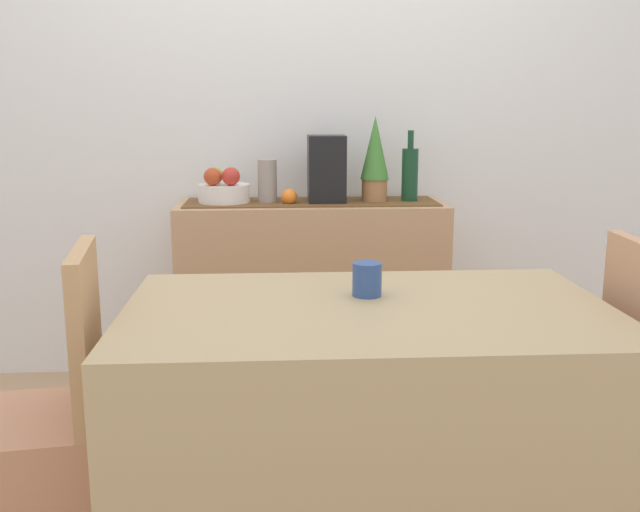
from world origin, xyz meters
The scene contains 16 objects.
ground_plane centered at (0.00, 0.00, -0.01)m, with size 6.40×6.40×0.02m, color tan.
room_wall_rear centered at (0.00, 1.18, 1.35)m, with size 6.40×0.06×2.70m, color white.
sideboard_console centered at (0.03, 0.92, 0.42)m, with size 1.17×0.42×0.84m, color tan.
table_runner centered at (0.03, 0.92, 0.85)m, with size 1.10×0.32×0.01m, color brown.
fruit_bowl centered at (-0.35, 0.92, 0.89)m, with size 0.22×0.22×0.08m, color white.
apple_front centered at (-0.39, 0.87, 0.96)m, with size 0.08×0.08×0.08m, color #B53F20.
apple_upper centered at (-0.31, 0.87, 0.97)m, with size 0.08×0.08×0.08m, color red.
apple_rear centered at (-0.39, 0.96, 0.96)m, with size 0.07×0.07×0.07m, color #8CA537.
wine_bottle centered at (0.46, 0.92, 0.97)m, with size 0.07×0.07×0.31m.
coffee_maker centered at (0.10, 0.92, 0.99)m, with size 0.16×0.18×0.29m, color black.
ceramic_vase centered at (-0.16, 0.92, 0.94)m, with size 0.08×0.08×0.19m, color gray.
potted_plant centered at (0.31, 0.92, 1.04)m, with size 0.12×0.12×0.37m.
orange_loose_mid centered at (-0.07, 0.87, 0.88)m, with size 0.07×0.07×0.07m, color orange.
dining_table centered at (0.12, -0.38, 0.37)m, with size 1.29×0.81×0.74m, color tan.
coffee_cup centered at (0.13, -0.28, 0.79)m, with size 0.08×0.08×0.09m, color #2E4D90.
chair_near_window centered at (-0.79, -0.38, 0.27)m, with size 0.45×0.45×0.90m.
Camera 1 is at (-0.13, -2.22, 1.26)m, focal length 40.59 mm.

